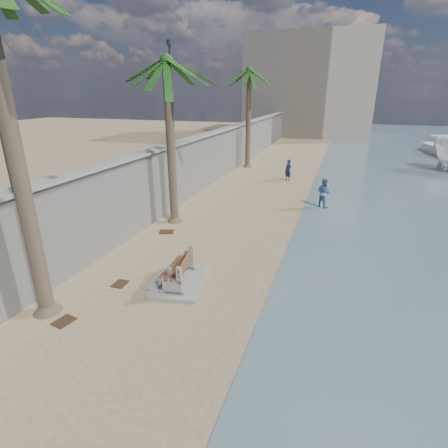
# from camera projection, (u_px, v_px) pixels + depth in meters

# --- Properties ---
(ground_plane) EXTENTS (140.00, 140.00, 0.00)m
(ground_plane) POSITION_uv_depth(u_px,v_px,m) (151.00, 370.00, 8.43)
(ground_plane) COLOR #9D8260
(seawall) EXTENTS (0.45, 70.00, 3.50)m
(seawall) POSITION_uv_depth(u_px,v_px,m) (220.00, 154.00, 27.08)
(seawall) COLOR gray
(seawall) RESTS_ON ground_plane
(wall_cap) EXTENTS (0.80, 70.00, 0.12)m
(wall_cap) POSITION_uv_depth(u_px,v_px,m) (220.00, 130.00, 26.44)
(wall_cap) COLOR gray
(wall_cap) RESTS_ON seawall
(end_building) EXTENTS (18.00, 12.00, 14.00)m
(end_building) POSITION_uv_depth(u_px,v_px,m) (310.00, 87.00, 52.59)
(end_building) COLOR #B7AA93
(end_building) RESTS_ON ground_plane
(bench_near) EXTENTS (2.05, 2.65, 1.00)m
(bench_near) POSITION_uv_depth(u_px,v_px,m) (179.00, 272.00, 12.08)
(bench_near) COLOR gray
(bench_near) RESTS_ON ground_plane
(bench_far) EXTENTS (1.35, 1.94, 0.80)m
(bench_far) POSITION_uv_depth(u_px,v_px,m) (174.00, 271.00, 12.33)
(bench_far) COLOR gray
(bench_far) RESTS_ON ground_plane
(palm_mid) EXTENTS (5.00, 5.00, 8.50)m
(palm_mid) POSITION_uv_depth(u_px,v_px,m) (166.00, 63.00, 15.45)
(palm_mid) COLOR brown
(palm_mid) RESTS_ON ground_plane
(palm_back) EXTENTS (5.00, 5.00, 8.85)m
(palm_back) POSITION_uv_depth(u_px,v_px,m) (250.00, 72.00, 28.39)
(palm_back) COLOR brown
(palm_back) RESTS_ON ground_plane
(pedestrian_sign) EXTENTS (0.78, 0.07, 2.40)m
(pedestrian_sign) POSITION_uv_depth(u_px,v_px,m) (1.00, 137.00, 9.43)
(pedestrian_sign) COLOR #2D2D33
(pedestrian_sign) RESTS_ON wall_cap
(streetlight) EXTENTS (0.28, 0.28, 5.12)m
(streetlight) POSITION_uv_depth(u_px,v_px,m) (171.00, 85.00, 18.23)
(streetlight) COLOR #2D2D33
(streetlight) RESTS_ON wall_cap
(person_a) EXTENTS (0.79, 0.74, 1.82)m
(person_a) POSITION_uv_depth(u_px,v_px,m) (288.00, 169.00, 26.09)
(person_a) COLOR #151C3B
(person_a) RESTS_ON ground_plane
(person_b) EXTENTS (1.15, 1.10, 1.89)m
(person_b) POSITION_uv_depth(u_px,v_px,m) (324.00, 191.00, 20.06)
(person_b) COLOR #5073A6
(person_b) RESTS_ON ground_plane
(yacht_far) EXTENTS (3.13, 7.78, 1.50)m
(yacht_far) POSITION_uv_depth(u_px,v_px,m) (443.00, 151.00, 37.36)
(yacht_far) COLOR silver
(yacht_far) RESTS_ON bay_water
(debris_b) EXTENTS (0.56, 0.65, 0.03)m
(debris_b) POSITION_uv_depth(u_px,v_px,m) (64.00, 321.00, 10.19)
(debris_b) COLOR #382616
(debris_b) RESTS_ON ground_plane
(debris_c) EXTENTS (0.83, 0.75, 0.03)m
(debris_c) POSITION_uv_depth(u_px,v_px,m) (166.00, 232.00, 16.70)
(debris_c) COLOR #382616
(debris_c) RESTS_ON ground_plane
(debris_d) EXTENTS (0.45, 0.55, 0.03)m
(debris_d) POSITION_uv_depth(u_px,v_px,m) (120.00, 284.00, 12.18)
(debris_d) COLOR #382616
(debris_d) RESTS_ON ground_plane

